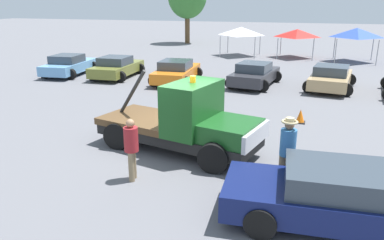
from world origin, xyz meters
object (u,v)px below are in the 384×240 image
parked_car_charcoal (255,74)px  tow_truck (186,123)px  person_at_hood (131,145)px  canopy_tent_red (297,33)px  parked_car_orange (176,72)px  canopy_tent_blue (357,33)px  parked_car_skyblue (69,65)px  traffic_cone (300,117)px  parked_car_olive (117,67)px  canopy_tent_white (241,31)px  parked_car_tan (331,78)px  foreground_car (349,198)px  person_near_truck (288,147)px

parked_car_charcoal → tow_truck: bearing=-174.9°
person_at_hood → canopy_tent_red: canopy_tent_red is taller
person_at_hood → parked_car_orange: 12.87m
person_at_hood → canopy_tent_blue: (7.35, 24.34, 1.29)m
parked_car_skyblue → canopy_tent_blue: (18.24, 11.88, 1.64)m
parked_car_skyblue → traffic_cone: parked_car_skyblue is taller
traffic_cone → canopy_tent_red: bearing=93.9°
parked_car_orange → parked_car_olive: bearing=81.6°
canopy_tent_blue → traffic_cone: size_ratio=5.48×
parked_car_olive → canopy_tent_red: size_ratio=1.52×
tow_truck → canopy_tent_blue: canopy_tent_blue is taller
parked_car_skyblue → canopy_tent_red: canopy_tent_red is taller
canopy_tent_red → canopy_tent_white: bearing=-176.2°
parked_car_olive → parked_car_charcoal: bearing=-91.3°
canopy_tent_white → canopy_tent_blue: 9.35m
traffic_cone → parked_car_olive: bearing=152.2°
parked_car_orange → canopy_tent_red: 14.36m
canopy_tent_blue → person_at_hood: bearing=-106.8°
parked_car_skyblue → parked_car_orange: (7.53, -0.04, 0.00)m
canopy_tent_blue → parked_car_tan: bearing=-100.4°
canopy_tent_white → canopy_tent_red: bearing=3.8°
parked_car_tan → parked_car_skyblue: bearing=100.2°
canopy_tent_blue → foreground_car: bearing=-94.6°
foreground_car → canopy_tent_blue: bearing=81.0°
traffic_cone → tow_truck: bearing=-128.4°
parked_car_orange → canopy_tent_blue: size_ratio=1.54×
parked_car_orange → parked_car_tan: size_ratio=1.04×
person_near_truck → parked_car_orange: 13.67m
parked_car_charcoal → parked_car_tan: (4.12, 0.32, 0.00)m
parked_car_skyblue → parked_car_tan: bearing=-93.4°
foreground_car → parked_car_charcoal: same height
tow_truck → parked_car_tan: tow_truck is taller
canopy_tent_red → parked_car_skyblue: bearing=-136.7°
canopy_tent_blue → canopy_tent_red: bearing=167.8°
tow_truck → canopy_tent_white: bearing=109.4°
person_near_truck → parked_car_olive: person_near_truck is taller
parked_car_olive → canopy_tent_red: canopy_tent_red is taller
parked_car_olive → parked_car_charcoal: same height
parked_car_orange → canopy_tent_red: (6.14, 12.91, 1.42)m
person_at_hood → traffic_cone: (4.07, 6.59, -0.74)m
canopy_tent_white → canopy_tent_blue: canopy_tent_blue is taller
person_near_truck → person_at_hood: size_ratio=1.09×
parked_car_olive → parked_car_orange: size_ratio=0.95×
person_at_hood → traffic_cone: person_at_hood is taller
parked_car_orange → parked_car_tan: bearing=-88.8°
parked_car_skyblue → canopy_tent_white: (8.91, 12.56, 1.50)m
parked_car_olive → parked_car_tan: same height
canopy_tent_blue → traffic_cone: 18.16m
parked_car_olive → canopy_tent_blue: canopy_tent_blue is taller
parked_car_olive → parked_car_charcoal: (8.71, 0.26, -0.00)m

